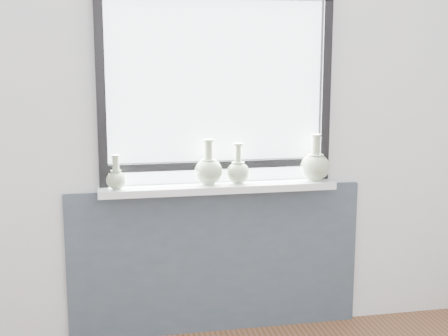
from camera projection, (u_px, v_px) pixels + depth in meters
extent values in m
cube|color=silver|center=(215.00, 111.00, 3.49)|extent=(3.60, 0.02, 2.60)
cube|color=#3F4856|center=(216.00, 261.00, 3.62)|extent=(1.70, 0.03, 0.86)
cube|color=silver|center=(218.00, 187.00, 3.47)|extent=(1.32, 0.18, 0.04)
cube|color=black|center=(101.00, 90.00, 3.30)|extent=(0.05, 0.06, 1.05)
cube|color=black|center=(325.00, 87.00, 3.53)|extent=(0.05, 0.06, 1.05)
cube|color=black|center=(217.00, 165.00, 3.49)|extent=(1.20, 0.05, 0.04)
cube|color=white|center=(216.00, 93.00, 3.45)|extent=(1.20, 0.01, 1.00)
cylinder|color=#A5BA92|center=(117.00, 188.00, 3.33)|extent=(0.05, 0.05, 0.01)
ellipsoid|color=#A5BA92|center=(116.00, 180.00, 3.32)|extent=(0.11, 0.11, 0.10)
cone|color=#A5BA92|center=(116.00, 173.00, 3.32)|extent=(0.06, 0.06, 0.03)
cylinder|color=#A5BA92|center=(116.00, 165.00, 3.31)|extent=(0.04, 0.04, 0.09)
cylinder|color=#A5BA92|center=(116.00, 156.00, 3.30)|extent=(0.05, 0.05, 0.01)
cylinder|color=#A5BA92|center=(209.00, 184.00, 3.46)|extent=(0.07, 0.07, 0.01)
ellipsoid|color=#A5BA92|center=(209.00, 171.00, 3.45)|extent=(0.16, 0.16, 0.14)
cone|color=#A5BA92|center=(209.00, 162.00, 3.44)|extent=(0.09, 0.09, 0.03)
cylinder|color=#A5BA92|center=(208.00, 152.00, 3.43)|extent=(0.05, 0.05, 0.12)
cylinder|color=#A5BA92|center=(208.00, 140.00, 3.41)|extent=(0.07, 0.07, 0.01)
cylinder|color=#A5BA92|center=(238.00, 183.00, 3.48)|extent=(0.06, 0.06, 0.01)
ellipsoid|color=#A5BA92|center=(238.00, 173.00, 3.47)|extent=(0.13, 0.13, 0.12)
cone|color=#A5BA92|center=(238.00, 165.00, 3.46)|extent=(0.07, 0.07, 0.03)
cylinder|color=#A5BA92|center=(238.00, 155.00, 3.45)|extent=(0.04, 0.04, 0.11)
cylinder|color=#A5BA92|center=(238.00, 144.00, 3.44)|extent=(0.06, 0.06, 0.01)
cylinder|color=#A5BA92|center=(315.00, 180.00, 3.57)|extent=(0.08, 0.08, 0.01)
ellipsoid|color=#A5BA92|center=(315.00, 167.00, 3.55)|extent=(0.17, 0.17, 0.15)
cone|color=#A5BA92|center=(315.00, 157.00, 3.54)|extent=(0.09, 0.09, 0.03)
cylinder|color=#A5BA92|center=(316.00, 147.00, 3.53)|extent=(0.05, 0.05, 0.12)
cylinder|color=#A5BA92|center=(316.00, 135.00, 3.52)|extent=(0.06, 0.06, 0.01)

